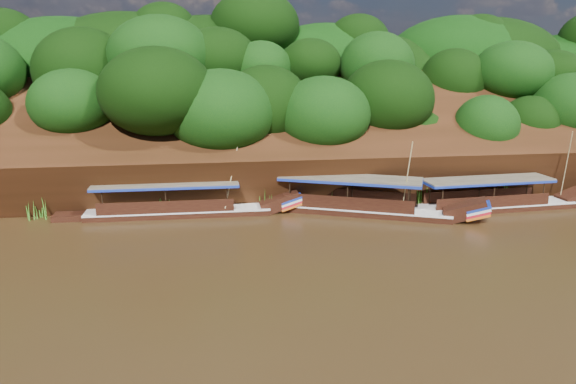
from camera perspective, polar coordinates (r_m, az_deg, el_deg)
The scene contains 6 objects.
ground at distance 31.82m, azimuth 8.90°, elevation -5.95°, with size 160.00×160.00×0.00m, color black.
riverbank at distance 52.81m, azimuth 1.71°, elevation 4.26°, with size 120.00×30.06×19.40m.
boat_0 at distance 42.52m, azimuth 21.11°, elevation -0.94°, with size 14.02×2.96×5.99m.
boat_1 at distance 38.75m, azimuth 8.47°, elevation -1.44°, with size 14.15×7.70×5.75m.
boat_2 at distance 38.80m, azimuth -9.94°, elevation -1.55°, with size 14.64×2.42×6.13m.
reeds at distance 39.78m, azimuth 0.55°, elevation -0.35°, with size 50.21×2.04×2.25m.
Camera 1 is at (-9.15, -28.54, 10.69)m, focal length 35.00 mm.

